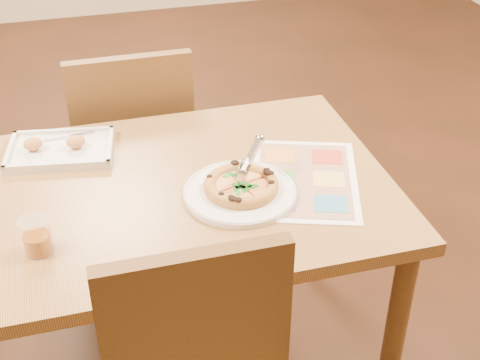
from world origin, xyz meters
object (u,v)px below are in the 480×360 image
object	(u,v)px
pizza_cutter	(249,161)
chair_far	(132,134)
plate	(240,193)
glass_tumbler	(37,238)
dining_table	(159,214)
pizza	(241,186)
menu	(304,179)
appetizer_tray	(60,150)

from	to	relation	value
pizza_cutter	chair_far	bearing A→B (deg)	60.07
pizza_cutter	plate	bearing A→B (deg)	172.16
plate	chair_far	bearing A→B (deg)	107.17
plate	glass_tumbler	world-z (taller)	glass_tumbler
dining_table	pizza	world-z (taller)	pizza
glass_tumbler	pizza_cutter	bearing A→B (deg)	13.01
plate	menu	xyz separation A→B (m)	(0.19, 0.03, -0.01)
pizza	menu	size ratio (longest dim) A/B	0.49
dining_table	pizza	xyz separation A→B (m)	(0.22, -0.08, 0.11)
chair_far	menu	bearing A→B (deg)	121.55
chair_far	appetizer_tray	size ratio (longest dim) A/B	1.40
chair_far	plate	distance (m)	0.74
dining_table	pizza	bearing A→B (deg)	-20.83
chair_far	pizza	world-z (taller)	chair_far
glass_tumbler	menu	distance (m)	0.74
pizza	appetizer_tray	distance (m)	0.58
glass_tumbler	menu	size ratio (longest dim) A/B	0.23
glass_tumbler	plate	bearing A→B (deg)	10.67
pizza_cutter	menu	xyz separation A→B (m)	(0.16, -0.00, -0.08)
plate	appetizer_tray	distance (m)	0.58
chair_far	appetizer_tray	xyz separation A→B (m)	(-0.25, -0.34, 0.17)
pizza_cutter	glass_tumbler	xyz separation A→B (m)	(-0.57, -0.13, -0.05)
pizza	menu	bearing A→B (deg)	6.09
chair_far	glass_tumbler	world-z (taller)	chair_far
plate	pizza_cutter	world-z (taller)	pizza_cutter
chair_far	pizza	xyz separation A→B (m)	(0.22, -0.68, 0.18)
plate	glass_tumbler	bearing A→B (deg)	-169.33
plate	pizza	distance (m)	0.02
dining_table	chair_far	distance (m)	0.61
pizza	pizza_cutter	distance (m)	0.07
pizza	appetizer_tray	xyz separation A→B (m)	(-0.47, 0.35, -0.01)
menu	pizza_cutter	bearing A→B (deg)	178.47
chair_far	pizza_cutter	distance (m)	0.74
chair_far	plate	xyz separation A→B (m)	(0.21, -0.69, 0.16)
chair_far	dining_table	bearing A→B (deg)	90.00
appetizer_tray	menu	world-z (taller)	appetizer_tray
plate	pizza_cutter	size ratio (longest dim) A/B	2.36
plate	pizza	world-z (taller)	pizza
plate	pizza	bearing A→B (deg)	48.77
pizza_cutter	menu	distance (m)	0.18
chair_far	menu	xyz separation A→B (m)	(0.41, -0.66, 0.16)
dining_table	plate	size ratio (longest dim) A/B	4.23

